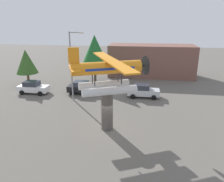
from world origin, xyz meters
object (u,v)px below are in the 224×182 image
at_px(storefront_building, 151,60).
at_px(tree_west, 26,62).
at_px(car_near_white, 33,87).
at_px(car_far_silver, 143,91).
at_px(streetlight_primary, 72,62).
at_px(floatplane_monument, 108,73).
at_px(display_pedestal, 107,110).
at_px(car_mid_black, 82,88).
at_px(tree_east, 95,52).

xyz_separation_m(storefront_building, tree_west, (-19.13, -9.68, 0.99)).
bearing_deg(tree_west, car_near_white, -52.85).
xyz_separation_m(car_far_silver, streetlight_primary, (-8.77, -2.42, 4.07)).
xyz_separation_m(floatplane_monument, storefront_building, (4.24, 21.95, -2.59)).
distance_m(car_far_silver, storefront_building, 12.64).
distance_m(display_pedestal, car_mid_black, 11.13).
height_order(car_far_silver, storefront_building, storefront_building).
height_order(car_mid_black, storefront_building, storefront_building).
height_order(car_far_silver, streetlight_primary, streetlight_primary).
height_order(streetlight_primary, tree_east, streetlight_primary).
distance_m(display_pedestal, tree_west, 19.34).
xyz_separation_m(car_mid_black, tree_east, (0.54, 5.74, 4.26)).
distance_m(streetlight_primary, tree_west, 10.60).
xyz_separation_m(car_near_white, streetlight_primary, (6.55, -1.70, 4.07)).
bearing_deg(floatplane_monument, display_pedestal, 180.00).
distance_m(car_near_white, tree_east, 10.85).
height_order(car_near_white, storefront_building, storefront_building).
xyz_separation_m(car_mid_black, tree_west, (-9.52, 2.56, 2.95)).
bearing_deg(tree_west, streetlight_primary, -29.40).
distance_m(storefront_building, tree_east, 11.39).
bearing_deg(floatplane_monument, car_near_white, 119.49).
relative_size(display_pedestal, car_far_silver, 0.89).
xyz_separation_m(car_near_white, storefront_building, (16.50, 13.15, 1.96)).
height_order(display_pedestal, streetlight_primary, streetlight_primary).
xyz_separation_m(car_near_white, tree_east, (7.43, 6.65, 4.26)).
relative_size(car_mid_black, streetlight_primary, 0.49).
bearing_deg(streetlight_primary, car_far_silver, 15.45).
bearing_deg(streetlight_primary, tree_east, 83.99).
bearing_deg(car_mid_black, storefront_building, 51.86).
distance_m(display_pedestal, tree_east, 16.52).
xyz_separation_m(car_far_silver, storefront_building, (1.18, 12.43, 1.96)).
relative_size(car_far_silver, tree_east, 0.54).
relative_size(car_near_white, car_mid_black, 1.00).
relative_size(storefront_building, tree_west, 2.70).
bearing_deg(tree_east, car_far_silver, -36.91).
height_order(car_mid_black, streetlight_primary, streetlight_primary).
bearing_deg(car_mid_black, floatplane_monument, -61.05).
distance_m(floatplane_monument, storefront_building, 22.50).
bearing_deg(streetlight_primary, car_mid_black, 82.70).
bearing_deg(storefront_building, display_pedestal, -101.21).
bearing_deg(storefront_building, streetlight_primary, -123.80).
relative_size(car_mid_black, car_far_silver, 1.00).
distance_m(car_far_silver, streetlight_primary, 9.97).
xyz_separation_m(floatplane_monument, streetlight_primary, (-5.70, 7.09, -0.48)).
bearing_deg(storefront_building, car_far_silver, -95.40).
xyz_separation_m(display_pedestal, car_mid_black, (-5.25, 9.76, -1.00)).
xyz_separation_m(streetlight_primary, storefront_building, (9.94, 14.85, -2.11)).
bearing_deg(car_mid_black, display_pedestal, -61.72).
height_order(car_far_silver, tree_west, tree_west).
bearing_deg(floatplane_monument, storefront_building, 54.20).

